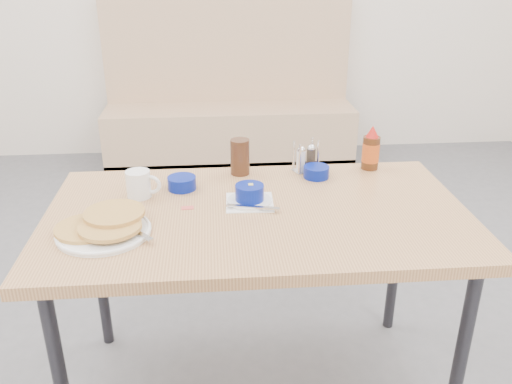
{
  "coord_description": "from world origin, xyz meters",
  "views": [
    {
      "loc": [
        -0.14,
        -1.36,
        1.55
      ],
      "look_at": [
        -0.0,
        0.27,
        0.82
      ],
      "focal_mm": 38.0,
      "sensor_mm": 36.0,
      "label": 1
    }
  ],
  "objects": [
    {
      "name": "syrup_bottle",
      "position": [
        0.47,
        0.59,
        0.84
      ],
      "size": [
        0.07,
        0.07,
        0.18
      ],
      "rotation": [
        0.0,
        0.0,
        0.14
      ],
      "color": "#47230F",
      "rests_on": "dining_table"
    },
    {
      "name": "creamer_bowl",
      "position": [
        -0.26,
        0.45,
        0.78
      ],
      "size": [
        0.1,
        0.1,
        0.05
      ],
      "rotation": [
        0.0,
        0.0,
        -0.36
      ],
      "color": "navy",
      "rests_on": "dining_table"
    },
    {
      "name": "butter_bowl",
      "position": [
        0.25,
        0.52,
        0.78
      ],
      "size": [
        0.1,
        0.1,
        0.04
      ],
      "rotation": [
        0.0,
        0.0,
        -0.44
      ],
      "color": "navy",
      "rests_on": "dining_table"
    },
    {
      "name": "condiment_caddy",
      "position": [
        0.22,
        0.59,
        0.8
      ],
      "size": [
        0.12,
        0.1,
        0.12
      ],
      "rotation": [
        0.0,
        0.0,
        0.42
      ],
      "color": "silver",
      "rests_on": "dining_table"
    },
    {
      "name": "coffee_mug",
      "position": [
        -0.4,
        0.39,
        0.81
      ],
      "size": [
        0.12,
        0.08,
        0.1
      ],
      "rotation": [
        0.0,
        0.0,
        -0.23
      ],
      "color": "white",
      "rests_on": "dining_table"
    },
    {
      "name": "amber_tumbler",
      "position": [
        -0.04,
        0.58,
        0.83
      ],
      "size": [
        0.09,
        0.09,
        0.14
      ],
      "primitive_type": "cylinder",
      "rotation": [
        0.0,
        0.0,
        -0.31
      ],
      "color": "#3F2314",
      "rests_on": "dining_table"
    },
    {
      "name": "sugar_wrapper",
      "position": [
        -0.23,
        0.29,
        0.76
      ],
      "size": [
        0.04,
        0.03,
        0.0
      ],
      "primitive_type": "cube",
      "rotation": [
        0.0,
        0.0,
        0.07
      ],
      "color": "#D54C47",
      "rests_on": "dining_table"
    },
    {
      "name": "pancake_plate",
      "position": [
        -0.48,
        0.13,
        0.78
      ],
      "size": [
        0.31,
        0.29,
        0.05
      ],
      "rotation": [
        0.0,
        0.0,
        0.41
      ],
      "color": "white",
      "rests_on": "dining_table"
    },
    {
      "name": "grits_setting",
      "position": [
        -0.02,
        0.31,
        0.79
      ],
      "size": [
        0.18,
        0.18,
        0.07
      ],
      "rotation": [
        0.0,
        0.0,
        -0.04
      ],
      "color": "white",
      "rests_on": "dining_table"
    },
    {
      "name": "booth_bench",
      "position": [
        0.0,
        2.78,
        0.35
      ],
      "size": [
        1.9,
        0.56,
        1.22
      ],
      "color": "tan",
      "rests_on": "ground"
    },
    {
      "name": "dining_table",
      "position": [
        0.0,
        0.25,
        0.7
      ],
      "size": [
        1.4,
        0.8,
        0.76
      ],
      "color": "tan",
      "rests_on": "ground"
    }
  ]
}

